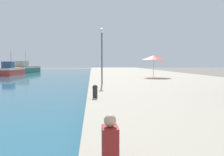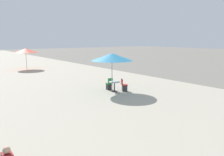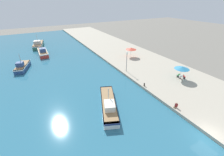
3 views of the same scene
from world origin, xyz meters
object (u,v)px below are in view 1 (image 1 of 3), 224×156
at_px(fishing_boat_far, 11,70).
at_px(cafe_umbrella_white, 154,58).
at_px(person_at_quay, 108,146).
at_px(fishing_boat_distant, 26,69).
at_px(mooring_bollard, 95,91).
at_px(lamppost, 102,46).

xyz_separation_m(fishing_boat_far, cafe_umbrella_white, (21.96, -15.18, 1.97)).
height_order(fishing_boat_far, cafe_umbrella_white, fishing_boat_far).
height_order(fishing_boat_far, person_at_quay, fishing_boat_far).
bearing_deg(fishing_boat_far, cafe_umbrella_white, -34.35).
height_order(fishing_boat_distant, mooring_bollard, fishing_boat_distant).
xyz_separation_m(fishing_boat_distant, cafe_umbrella_white, (22.33, -25.06, 1.92)).
bearing_deg(cafe_umbrella_white, mooring_bollard, -115.88).
bearing_deg(person_at_quay, mooring_bollard, 90.75).
height_order(fishing_boat_distant, lamppost, lamppost).
bearing_deg(person_at_quay, fishing_boat_far, 111.56).
height_order(cafe_umbrella_white, mooring_bollard, cafe_umbrella_white).
height_order(fishing_boat_far, lamppost, lamppost).
xyz_separation_m(fishing_boat_distant, lamppost, (15.77, -32.69, 2.67)).
xyz_separation_m(fishing_boat_far, lamppost, (15.39, -22.81, 2.72)).
distance_m(cafe_umbrella_white, lamppost, 10.09).
bearing_deg(person_at_quay, cafe_umbrella_white, 72.24).
height_order(fishing_boat_far, fishing_boat_distant, fishing_boat_distant).
xyz_separation_m(fishing_boat_far, fishing_boat_distant, (-0.37, 9.88, 0.05)).
bearing_deg(cafe_umbrella_white, fishing_boat_distant, 131.70).
bearing_deg(mooring_bollard, cafe_umbrella_white, 64.12).
bearing_deg(fishing_boat_far, lamppost, -55.68).
bearing_deg(fishing_boat_far, fishing_boat_distant, 92.47).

